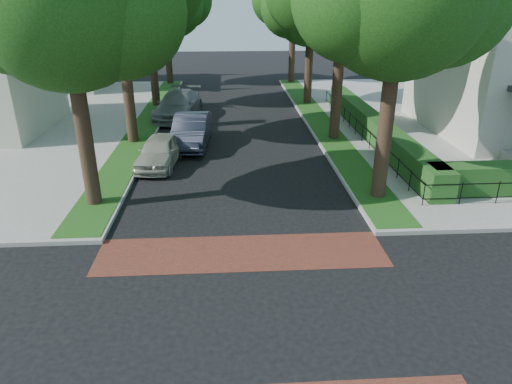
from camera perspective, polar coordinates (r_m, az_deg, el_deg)
The scene contains 13 objects.
ground at distance 11.80m, azimuth -1.25°, elevation -15.60°, with size 120.00×120.00×0.00m, color black.
crosswalk_far at distance 14.43m, azimuth -1.78°, elevation -7.59°, with size 9.00×2.20×0.01m, color maroon.
grass_strip_ne at distance 29.75m, azimuth 7.77°, elevation 9.00°, with size 1.60×29.80×0.02m, color #1C4714.
grass_strip_nw at distance 29.63m, azimuth -13.43°, elevation 8.52°, with size 1.60×29.80×0.02m, color #1C4714.
tree_right_far at distance 33.92m, azimuth 7.06°, elevation 22.31°, with size 7.25×6.23×9.74m.
tree_left_near at distance 17.18m, azimuth -22.31°, elevation 21.25°, with size 7.50×6.45×10.20m.
tree_left_far at distance 33.78m, azimuth -13.17°, elevation 22.27°, with size 7.00×6.02×9.86m.
hedge_main_road at distance 26.33m, azimuth 14.48°, elevation 7.92°, with size 1.00×18.00×1.20m, color #1F4819.
fence_main_road at distance 26.13m, azimuth 12.76°, elevation 7.63°, with size 0.06×18.00×0.90m, color black, non-canonical shape.
house_left_far at distance 43.94m, azimuth -25.04°, elevation 18.20°, with size 10.00×9.00×10.14m.
parked_car_front at distance 21.93m, azimuth -12.00°, elevation 5.01°, with size 1.68×4.18×1.42m, color #B0B09E.
parked_car_middle at distance 24.68m, azimuth -8.07°, elevation 7.62°, with size 1.76×5.05×1.66m, color #222633.
parked_car_rear at distance 30.75m, azimuth -9.73°, elevation 10.67°, with size 2.38×5.86×1.70m, color gray.
Camera 1 is at (-0.31, -9.18, 7.41)m, focal length 32.00 mm.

